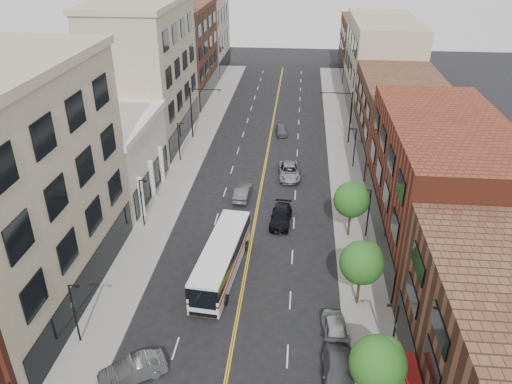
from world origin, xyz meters
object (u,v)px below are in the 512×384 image
(car_lane_c, at_px, (281,130))
(car_lane_behind, at_px, (243,192))
(car_angle_b, at_px, (132,370))
(car_lane_a, at_px, (281,217))
(car_lane_b, at_px, (289,171))
(car_parked_far, at_px, (336,333))
(car_parked_mid, at_px, (339,375))
(city_bus, at_px, (222,257))

(car_lane_c, bearing_deg, car_lane_behind, -107.25)
(car_angle_b, height_order, car_lane_behind, car_lane_behind)
(car_lane_a, bearing_deg, car_lane_b, 91.15)
(car_lane_behind, xyz_separation_m, car_lane_c, (3.33, 19.94, -0.08))
(car_angle_b, bearing_deg, car_lane_behind, 139.43)
(car_parked_far, xyz_separation_m, car_lane_c, (-5.87, 40.88, -0.10))
(car_lane_b, relative_size, car_lane_c, 1.41)
(car_parked_far, relative_size, car_lane_b, 0.82)
(car_parked_mid, distance_m, car_parked_far, 3.88)
(car_parked_mid, bearing_deg, car_angle_b, -176.48)
(car_angle_b, relative_size, car_lane_b, 0.82)
(car_parked_far, height_order, car_lane_a, car_parked_far)
(car_lane_b, bearing_deg, car_lane_behind, -135.68)
(car_parked_far, relative_size, car_lane_a, 0.90)
(car_angle_b, xyz_separation_m, car_lane_behind, (4.36, 25.62, 0.00))
(car_angle_b, distance_m, car_lane_behind, 25.99)
(car_parked_mid, bearing_deg, car_parked_far, 90.11)
(car_lane_behind, distance_m, car_lane_c, 20.22)
(car_parked_far, bearing_deg, car_parked_mid, -95.69)
(car_parked_mid, bearing_deg, car_lane_c, 97.58)
(car_parked_far, height_order, car_lane_c, car_parked_far)
(car_lane_c, bearing_deg, car_parked_mid, -90.30)
(city_bus, height_order, car_lane_behind, city_bus)
(city_bus, xyz_separation_m, car_lane_behind, (0.20, 13.81, -1.02))
(car_angle_b, xyz_separation_m, car_parked_mid, (13.56, 0.81, 0.04))
(car_lane_a, distance_m, car_lane_b, 10.66)
(car_parked_mid, bearing_deg, car_lane_a, 103.47)
(car_lane_behind, xyz_separation_m, car_lane_b, (4.94, 5.77, 0.02))
(car_lane_b, bearing_deg, car_parked_far, -86.05)
(car_lane_b, bearing_deg, city_bus, -109.82)
(car_angle_b, height_order, car_parked_mid, car_parked_mid)
(car_lane_behind, height_order, car_lane_b, car_lane_b)
(car_lane_a, height_order, car_lane_c, car_lane_a)
(car_angle_b, distance_m, car_lane_b, 32.75)
(car_parked_far, bearing_deg, car_angle_b, -166.62)
(car_parked_mid, bearing_deg, car_lane_behind, 110.45)
(car_angle_b, height_order, car_lane_a, car_angle_b)
(car_parked_mid, height_order, car_lane_b, car_parked_mid)
(car_angle_b, height_order, car_lane_b, car_lane_b)
(car_angle_b, relative_size, car_lane_behind, 1.00)
(city_bus, relative_size, car_angle_b, 2.68)
(car_parked_far, height_order, car_lane_b, car_parked_far)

